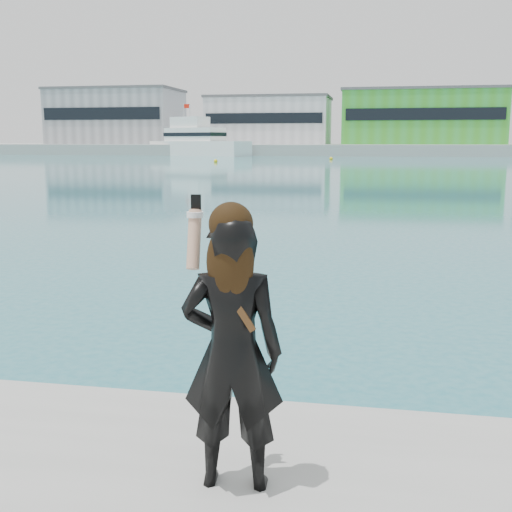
{
  "coord_description": "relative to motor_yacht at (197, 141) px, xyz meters",
  "views": [
    {
      "loc": [
        0.13,
        -3.51,
        2.73
      ],
      "look_at": [
        -0.63,
        0.48,
        2.0
      ],
      "focal_mm": 45.0,
      "sensor_mm": 36.0,
      "label": 1
    }
  ],
  "objects": [
    {
      "name": "flagpole_right",
      "position": [
        54.6,
        10.19,
        3.97
      ],
      "size": [
        1.28,
        0.16,
        8.0
      ],
      "color": "silver",
      "rests_on": "far_quay"
    },
    {
      "name": "buoy_far",
      "position": [
        12.29,
        -34.61,
        -2.57
      ],
      "size": [
        0.5,
        0.5,
        0.5
      ],
      "primitive_type": "sphere",
      "color": "yellow",
      "rests_on": "ground"
    },
    {
      "name": "woman",
      "position": [
        31.87,
        -111.03,
        -0.94
      ],
      "size": [
        0.6,
        0.43,
        1.63
      ],
      "rotation": [
        0.0,
        0.0,
        3.25
      ],
      "color": "black",
      "rests_on": "near_quay"
    },
    {
      "name": "warehouse_grey_left",
      "position": [
        -22.5,
        17.17,
        5.19
      ],
      "size": [
        26.52,
        16.36,
        11.5
      ],
      "color": "gray",
      "rests_on": "far_quay"
    },
    {
      "name": "warehouse_white",
      "position": [
        10.5,
        17.17,
        4.19
      ],
      "size": [
        24.48,
        15.35,
        9.5
      ],
      "color": "silver",
      "rests_on": "far_quay"
    },
    {
      "name": "motor_yacht",
      "position": [
        0.0,
        0.0,
        0.0
      ],
      "size": [
        20.1,
        12.89,
        9.13
      ],
      "rotation": [
        0.0,
        0.0,
        -0.42
      ],
      "color": "white",
      "rests_on": "ground"
    },
    {
      "name": "far_quay",
      "position": [
        32.5,
        19.19,
        -1.57
      ],
      "size": [
        320.0,
        40.0,
        2.0
      ],
      "primitive_type": "cube",
      "color": "#9E9E99",
      "rests_on": "ground"
    },
    {
      "name": "flagpole_left",
      "position": [
        -5.4,
        10.19,
        3.97
      ],
      "size": [
        1.28,
        0.16,
        8.0
      ],
      "color": "silver",
      "rests_on": "far_quay"
    },
    {
      "name": "buoy_extra",
      "position": [
        25.85,
        -20.41,
        -2.57
      ],
      "size": [
        0.5,
        0.5,
        0.5
      ],
      "primitive_type": "sphere",
      "color": "yellow",
      "rests_on": "ground"
    },
    {
      "name": "warehouse_green",
      "position": [
        40.5,
        17.17,
        4.69
      ],
      "size": [
        30.6,
        16.36,
        10.5
      ],
      "color": "green",
      "rests_on": "far_quay"
    }
  ]
}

